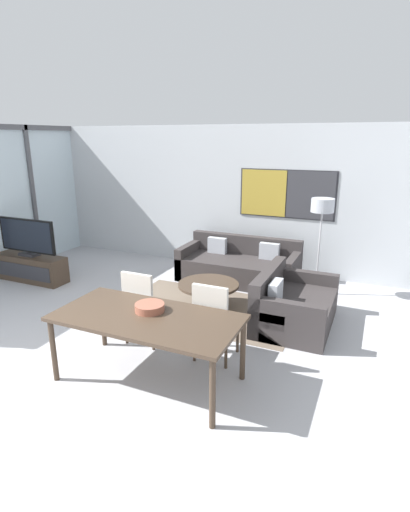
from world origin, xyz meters
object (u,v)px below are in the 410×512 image
at_px(coffee_table, 208,290).
at_px(fruit_bowl, 150,307).
at_px(sofa_side, 290,306).
at_px(dining_table, 147,322).
at_px(sofa_main, 240,266).
at_px(television, 27,237).
at_px(dining_chair_centre, 214,319).
at_px(floor_lamp, 322,213).
at_px(dining_chair_left, 143,305).
at_px(tv_console, 31,268).

bearing_deg(coffee_table, fruit_bowl, -86.39).
distance_m(sofa_side, dining_table, 2.32).
bearing_deg(fruit_bowl, sofa_main, 92.03).
xyz_separation_m(television, dining_chair_centre, (4.17, -1.19, -0.29)).
bearing_deg(television, fruit_bowl, -25.33).
bearing_deg(fruit_bowl, floor_lamp, 67.74).
bearing_deg(sofa_main, floor_lamp, -5.96).
relative_size(sofa_side, fruit_bowl, 4.45).
bearing_deg(sofa_main, coffee_table, -90.00).
xyz_separation_m(dining_chair_left, fruit_bowl, (0.45, -0.56, 0.28)).
bearing_deg(fruit_bowl, dining_chair_left, 129.05).
xyz_separation_m(television, floor_lamp, (4.94, 1.46, 0.58)).
distance_m(tv_console, dining_table, 4.14).
bearing_deg(fruit_bowl, dining_chair_centre, 45.17).
xyz_separation_m(tv_console, dining_chair_left, (3.19, -1.17, 0.29)).
distance_m(sofa_main, dining_chair_left, 2.81).
height_order(coffee_table, floor_lamp, floor_lamp).
xyz_separation_m(tv_console, fruit_bowl, (3.64, -1.72, 0.57)).
relative_size(tv_console, sofa_main, 0.67).
bearing_deg(floor_lamp, dining_chair_left, -123.73).
xyz_separation_m(television, coffee_table, (3.52, 0.14, -0.51)).
bearing_deg(coffee_table, dining_table, -85.50).
relative_size(sofa_side, coffee_table, 1.53).
relative_size(dining_table, floor_lamp, 1.22).
xyz_separation_m(tv_console, floor_lamp, (4.94, 1.46, 1.16)).
height_order(television, dining_chair_centre, television).
relative_size(sofa_side, dining_chair_centre, 1.45).
bearing_deg(dining_table, sofa_side, 60.96).
height_order(coffee_table, dining_chair_left, dining_chair_left).
bearing_deg(fruit_bowl, coffee_table, 93.61).
xyz_separation_m(television, fruit_bowl, (3.64, -1.72, -0.02)).
bearing_deg(sofa_side, dining_table, 150.96).
relative_size(coffee_table, dining_chair_centre, 0.95).
relative_size(television, fruit_bowl, 3.93).
xyz_separation_m(sofa_main, sofa_side, (1.26, -1.46, 0.00)).
distance_m(tv_console, dining_chair_centre, 4.35).
height_order(sofa_main, sofa_side, same).
bearing_deg(television, sofa_main, 24.54).
bearing_deg(dining_chair_left, television, 159.90).
distance_m(sofa_main, dining_table, 3.49).
distance_m(coffee_table, floor_lamp, 2.22).
relative_size(sofa_main, sofa_side, 1.50).
bearing_deg(coffee_table, dining_chair_centre, -64.18).
height_order(tv_console, dining_chair_left, dining_chair_left).
height_order(television, dining_chair_left, television).
distance_m(sofa_side, fruit_bowl, 2.26).
xyz_separation_m(sofa_side, fruit_bowl, (-1.15, -1.87, 0.54)).
bearing_deg(fruit_bowl, dining_table, -72.72).
relative_size(tv_console, coffee_table, 1.53).
bearing_deg(floor_lamp, dining_table, -110.92).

